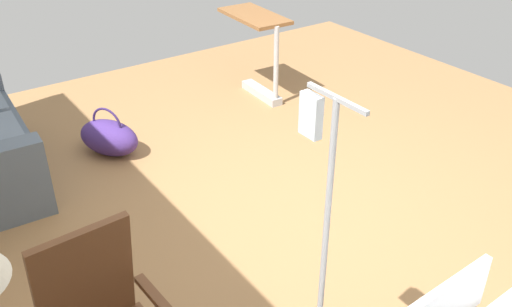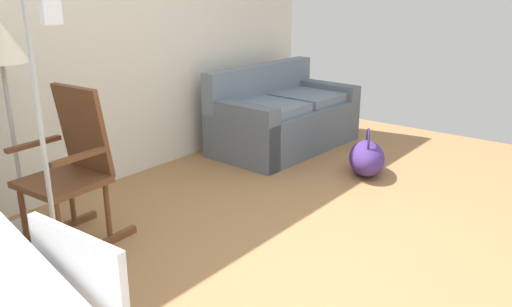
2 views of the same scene
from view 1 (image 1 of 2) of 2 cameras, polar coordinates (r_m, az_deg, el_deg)
ground_plane at (r=4.02m, az=3.38°, el=-7.05°), size 6.94×6.94×0.00m
overbed_table at (r=5.74m, az=0.28°, el=10.95°), size 0.85×0.44×0.84m
duffel_bag at (r=4.92m, az=-14.80°, el=1.63°), size 0.64×0.55×0.43m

